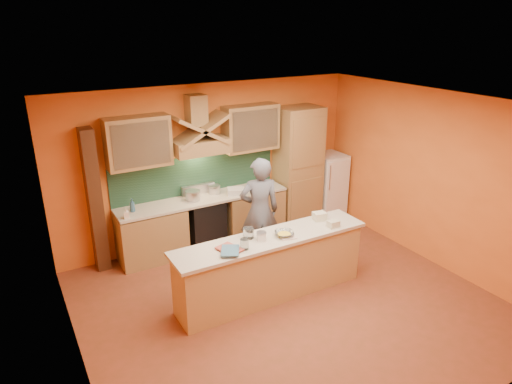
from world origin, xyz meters
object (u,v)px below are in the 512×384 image
fridge (328,186)px  kitchen_scale (261,237)px  stove (205,223)px  mixing_bowl (284,234)px  person (259,211)px

fridge → kitchen_scale: (-2.67, -1.91, 0.34)m
stove → mixing_bowl: 2.07m
fridge → mixing_bowl: 3.07m
stove → person: 1.17m
kitchen_scale → mixing_bowl: bearing=13.4°
kitchen_scale → mixing_bowl: 0.34m
fridge → mixing_bowl: fridge is taller
kitchen_scale → mixing_bowl: kitchen_scale is taller
stove → mixing_bowl: (0.37, -1.97, 0.53)m
kitchen_scale → stove: bearing=113.3°
mixing_bowl → fridge: bearing=40.1°
fridge → mixing_bowl: (-2.33, -1.97, 0.33)m
person → kitchen_scale: (-0.54, -0.99, 0.10)m
fridge → kitchen_scale: bearing=-144.4°
fridge → kitchen_scale: size_ratio=11.25×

